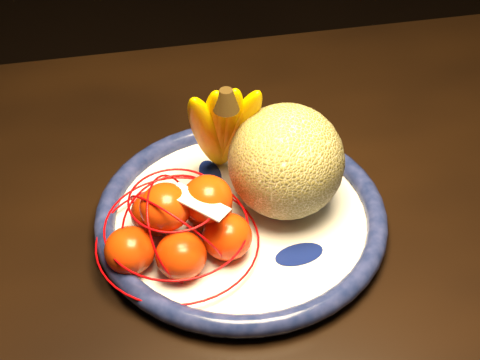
{
  "coord_description": "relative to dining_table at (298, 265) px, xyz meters",
  "views": [
    {
      "loc": [
        -0.19,
        -0.76,
        1.43
      ],
      "look_at": [
        -0.1,
        -0.1,
        0.83
      ],
      "focal_mm": 55.0,
      "sensor_mm": 36.0,
      "label": 1
    }
  ],
  "objects": [
    {
      "name": "banana_bunch",
      "position": [
        -0.09,
        0.08,
        0.19
      ],
      "size": [
        0.12,
        0.11,
        0.18
      ],
      "rotation": [
        0.0,
        0.0,
        0.06
      ],
      "color": "#E2BA00",
      "rests_on": "fruit_bowl"
    },
    {
      "name": "mandarin_bag",
      "position": [
        -0.15,
        -0.03,
        0.13
      ],
      "size": [
        0.21,
        0.21,
        0.13
      ],
      "rotation": [
        0.0,
        0.0,
        -0.08
      ],
      "color": "#FF2C00",
      "rests_on": "fruit_bowl"
    },
    {
      "name": "dining_table",
      "position": [
        0.0,
        0.0,
        0.0
      ],
      "size": [
        1.57,
        1.01,
        0.76
      ],
      "rotation": [
        0.0,
        0.0,
        0.07
      ],
      "color": "black",
      "rests_on": "ground"
    },
    {
      "name": "price_tag",
      "position": [
        -0.13,
        -0.05,
        0.18
      ],
      "size": [
        0.07,
        0.07,
        0.01
      ],
      "primitive_type": "cube",
      "rotation": [
        -0.14,
        0.1,
        -0.66
      ],
      "color": "white",
      "rests_on": "mandarin_bag"
    },
    {
      "name": "cantaloupe",
      "position": [
        -0.02,
        0.02,
        0.17
      ],
      "size": [
        0.14,
        0.14,
        0.14
      ],
      "primitive_type": "sphere",
      "color": "olive",
      "rests_on": "fruit_bowl"
    },
    {
      "name": "fruit_bowl",
      "position": [
        -0.08,
        0.01,
        0.09
      ],
      "size": [
        0.37,
        0.37,
        0.03
      ],
      "rotation": [
        0.0,
        0.0,
        -0.38
      ],
      "color": "white",
      "rests_on": "dining_table"
    }
  ]
}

